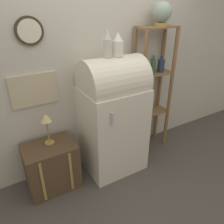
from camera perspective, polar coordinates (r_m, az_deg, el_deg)
ground_plane at (r=3.02m, az=2.73°, el=-16.03°), size 12.00×12.00×0.00m
wall_back at (r=2.79m, az=-3.31°, el=12.29°), size 7.00×0.09×2.70m
refrigerator at (r=2.73m, az=0.28°, el=-0.89°), size 0.74×0.64×1.51m
suitcase_trunk at (r=2.79m, az=-15.47°, el=-13.41°), size 0.59×0.44×0.58m
shelf_unit at (r=3.14m, az=10.52°, el=7.17°), size 0.55×0.28×1.78m
globe at (r=2.98m, az=12.92°, el=23.93°), size 0.24×0.24×0.28m
vase_left at (r=2.43m, az=-1.22°, el=17.27°), size 0.10×0.10×0.30m
vase_center at (r=2.48m, az=1.55°, el=17.04°), size 0.12×0.12×0.26m
desk_lamp at (r=2.51m, az=-16.77°, el=-2.31°), size 0.13×0.13×0.38m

